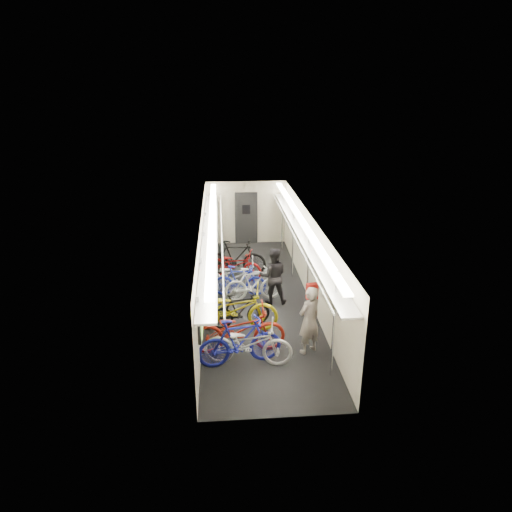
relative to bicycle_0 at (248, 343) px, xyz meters
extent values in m
plane|color=black|center=(0.46, 3.21, -0.51)|extent=(10.00, 10.00, 0.00)
plane|color=white|center=(0.46, 3.21, 1.89)|extent=(10.00, 10.00, 0.00)
plane|color=beige|center=(-1.04, 3.21, 0.69)|extent=(0.00, 10.00, 10.00)
plane|color=beige|center=(1.96, 3.21, 0.69)|extent=(0.00, 10.00, 10.00)
plane|color=beige|center=(0.46, 8.21, 0.69)|extent=(3.00, 0.00, 3.00)
plane|color=beige|center=(0.46, -1.79, 0.69)|extent=(3.00, 0.00, 3.00)
cube|color=black|center=(-1.00, 0.01, 0.74)|extent=(0.06, 1.10, 0.80)
cube|color=#76C456|center=(-0.96, 0.01, 0.74)|extent=(0.02, 0.96, 0.66)
cube|color=black|center=(-1.00, 2.21, 0.74)|extent=(0.06, 1.10, 0.80)
cube|color=#76C456|center=(-0.96, 2.21, 0.74)|extent=(0.02, 0.96, 0.66)
cube|color=black|center=(-1.00, 4.41, 0.74)|extent=(0.06, 1.10, 0.80)
cube|color=#76C456|center=(-0.96, 4.41, 0.74)|extent=(0.02, 0.96, 0.66)
cube|color=black|center=(-1.00, 6.61, 0.74)|extent=(0.06, 1.10, 0.80)
cube|color=#76C456|center=(-0.96, 6.61, 0.74)|extent=(0.02, 0.96, 0.66)
cube|color=yellow|center=(-0.99, 1.11, 0.79)|extent=(0.02, 0.22, 0.30)
cube|color=yellow|center=(-0.99, 3.31, 0.79)|extent=(0.02, 0.22, 0.30)
cube|color=yellow|center=(-0.99, 5.51, 0.79)|extent=(0.02, 0.22, 0.30)
cube|color=black|center=(0.46, 8.15, 0.49)|extent=(0.85, 0.08, 2.00)
cube|color=#999BA0|center=(-0.82, 3.21, 1.41)|extent=(0.40, 9.70, 0.05)
cube|color=#999BA0|center=(1.74, 3.21, 1.41)|extent=(0.40, 9.70, 0.05)
cylinder|color=silver|center=(-0.49, 3.21, 1.51)|extent=(0.04, 9.70, 0.04)
cylinder|color=silver|center=(1.41, 3.21, 1.51)|extent=(0.04, 9.70, 0.04)
cube|color=white|center=(-0.74, 3.21, 1.83)|extent=(0.18, 9.60, 0.04)
cube|color=white|center=(1.66, 3.21, 1.83)|extent=(0.18, 9.60, 0.04)
cylinder|color=silver|center=(1.71, -0.59, 0.69)|extent=(0.05, 0.05, 2.38)
cylinder|color=silver|center=(1.71, 2.21, 0.69)|extent=(0.05, 0.05, 2.38)
cylinder|color=silver|center=(1.71, 4.71, 0.69)|extent=(0.05, 0.05, 2.38)
cylinder|color=silver|center=(1.71, 7.21, 0.69)|extent=(0.05, 0.05, 2.38)
imported|color=#B5B3B8|center=(0.00, 0.00, 0.00)|extent=(2.02, 0.96, 1.02)
imported|color=#191D97|center=(-0.18, 0.00, 0.05)|extent=(1.92, 0.82, 1.12)
imported|color=#9C1D11|center=(-0.18, 0.53, 0.05)|extent=(2.15, 0.80, 1.12)
imported|color=black|center=(-0.09, 1.66, -0.05)|extent=(1.59, 0.70, 0.92)
imported|color=gold|center=(-0.25, 1.53, 0.07)|extent=(2.27, 1.00, 1.16)
imported|color=silver|center=(0.36, 3.15, -0.01)|extent=(1.70, 0.64, 1.00)
imported|color=#B6B6BB|center=(-0.17, 3.69, 0.02)|extent=(2.05, 0.80, 1.06)
imported|color=#1B28A5|center=(-0.02, 3.49, -0.05)|extent=(1.58, 0.58, 0.93)
imported|color=maroon|center=(-0.12, 4.77, -0.04)|extent=(1.89, 1.28, 0.94)
imported|color=black|center=(-0.07, 5.04, 0.07)|extent=(1.99, 0.78, 1.16)
imported|color=gray|center=(1.40, 0.38, 0.30)|extent=(0.71, 0.64, 1.63)
imported|color=black|center=(0.89, 2.97, 0.30)|extent=(0.82, 0.65, 1.62)
cube|color=#AE1611|center=(1.55, 0.90, 0.77)|extent=(0.28, 0.19, 0.38)
camera|label=1|loc=(-0.51, -8.55, 5.26)|focal=32.00mm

